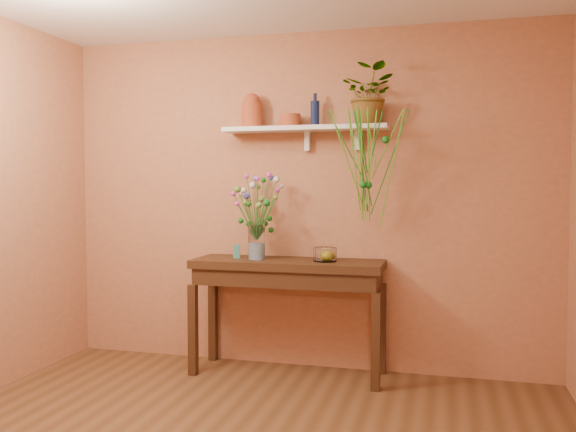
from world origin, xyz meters
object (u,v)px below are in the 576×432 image
Objects in this scene: sideboard at (288,277)px; terracotta_jug at (252,112)px; glass_bowl at (325,255)px; glass_vase at (257,244)px; spider_plant at (370,95)px; bouquet at (258,200)px; blue_bottle at (315,113)px.

terracotta_jug reaches higher than sideboard.
glass_vase is at bearing -179.30° from glass_bowl.
glass_vase is at bearing -171.54° from spider_plant.
blue_bottle is at bearing 19.49° from bouquet.
terracotta_jug is at bearing 117.70° from glass_vase.
terracotta_jug is 1.01× the size of glass_vase.
blue_bottle is (0.52, -0.00, -0.03)m from terracotta_jug.
glass_vase reaches higher than glass_bowl.
spider_plant is at bearing 8.46° from glass_vase.
blue_bottle is at bearing -0.06° from terracotta_jug.
bouquet is (-0.86, -0.11, -0.80)m from spider_plant.
bouquet is at bearing 178.66° from sideboard.
sideboard is at bearing -24.66° from terracotta_jug.
terracotta_jug is 0.52m from blue_bottle.
bouquet is at bearing -160.51° from blue_bottle.
terracotta_jug is at bearing 179.94° from blue_bottle.
terracotta_jug is at bearing 155.34° from sideboard.
bouquet reaches higher than glass_bowl.
bouquet is (0.10, -0.15, -0.71)m from terracotta_jug.
bouquet is (-0.24, 0.01, 0.59)m from sideboard.
glass_vase reaches higher than sideboard.
sideboard is at bearing -169.75° from spider_plant.
glass_vase is (-0.25, -0.02, 0.25)m from sideboard.
spider_plant is 1.62× the size of glass_vase.
terracotta_jug is at bearing 165.38° from glass_bowl.
blue_bottle reaches higher than sideboard.
bouquet is (0.01, 0.02, 0.34)m from glass_vase.
terracotta_jug reaches higher than bouquet.
terracotta_jug is (-0.34, 0.16, 1.30)m from sideboard.
sideboard is 5.34× the size of terracotta_jug.
blue_bottle is 0.45m from spider_plant.
sideboard is at bearing -139.32° from blue_bottle.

